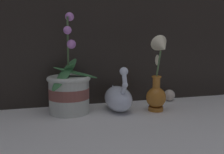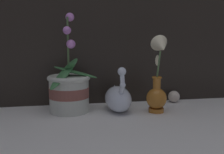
{
  "view_description": "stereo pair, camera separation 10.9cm",
  "coord_description": "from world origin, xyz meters",
  "px_view_note": "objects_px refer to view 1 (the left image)",
  "views": [
    {
      "loc": [
        -0.33,
        -0.91,
        0.3
      ],
      "look_at": [
        -0.04,
        0.13,
        0.14
      ],
      "focal_mm": 42.0,
      "sensor_mm": 36.0,
      "label": 1
    },
    {
      "loc": [
        -0.23,
        -0.93,
        0.3
      ],
      "look_at": [
        -0.04,
        0.13,
        0.14
      ],
      "focal_mm": 42.0,
      "sensor_mm": 36.0,
      "label": 2
    }
  ],
  "objects_px": {
    "glass_sphere": "(169,95)",
    "orchid_potted_plant": "(69,90)",
    "swan_figurine": "(118,97)",
    "blue_vase": "(158,83)"
  },
  "relations": [
    {
      "from": "blue_vase",
      "to": "glass_sphere",
      "type": "distance_m",
      "value": 0.23
    },
    {
      "from": "swan_figurine",
      "to": "blue_vase",
      "type": "relative_size",
      "value": 0.66
    },
    {
      "from": "orchid_potted_plant",
      "to": "blue_vase",
      "type": "distance_m",
      "value": 0.36
    },
    {
      "from": "blue_vase",
      "to": "glass_sphere",
      "type": "relative_size",
      "value": 5.67
    },
    {
      "from": "swan_figurine",
      "to": "blue_vase",
      "type": "distance_m",
      "value": 0.17
    },
    {
      "from": "swan_figurine",
      "to": "glass_sphere",
      "type": "height_order",
      "value": "swan_figurine"
    },
    {
      "from": "blue_vase",
      "to": "glass_sphere",
      "type": "bearing_deg",
      "value": 48.11
    },
    {
      "from": "orchid_potted_plant",
      "to": "blue_vase",
      "type": "relative_size",
      "value": 1.28
    },
    {
      "from": "glass_sphere",
      "to": "orchid_potted_plant",
      "type": "bearing_deg",
      "value": -171.51
    },
    {
      "from": "orchid_potted_plant",
      "to": "swan_figurine",
      "type": "bearing_deg",
      "value": -7.17
    }
  ]
}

